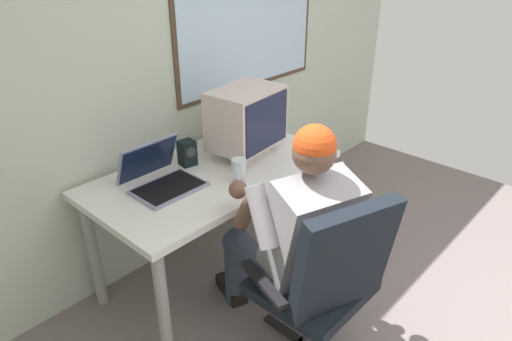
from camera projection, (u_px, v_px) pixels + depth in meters
wall_rear at (189, 48)px, 2.77m from camera, size 4.53×0.08×2.62m
desk at (214, 184)px, 2.65m from camera, size 1.41×0.77×0.74m
office_chair at (326, 277)px, 2.09m from camera, size 0.66×0.64×0.99m
person_seated at (293, 232)px, 2.25m from camera, size 0.67×0.90×1.24m
crt_monitor at (246, 118)px, 2.68m from camera, size 0.46×0.34×0.41m
laptop at (159, 175)px, 2.42m from camera, size 0.35×0.34×0.24m
wine_glass at (239, 167)px, 2.44m from camera, size 0.08×0.08×0.13m
desk_speaker at (187, 153)px, 2.64m from camera, size 0.10×0.10×0.15m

